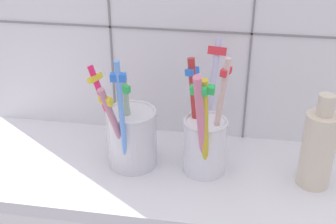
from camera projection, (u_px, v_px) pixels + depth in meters
counter_slab at (167, 174)px, 64.85cm from camera, size 64.00×22.00×2.00cm
tile_wall_back at (181, 8)px, 65.45cm from camera, size 64.00×2.20×45.00cm
toothbrush_cup_left at (131, 135)px, 63.39cm from camera, size 10.53×10.02×18.41cm
toothbrush_cup_right at (205, 138)px, 61.65cm from camera, size 6.30×15.29×17.72cm
ceramic_vase at (318, 148)px, 58.65cm from camera, size 4.42×4.42×13.48cm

